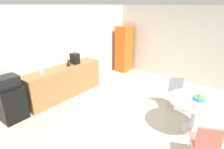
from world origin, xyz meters
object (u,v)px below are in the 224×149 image
object	(u,v)px
mini_fridge	(11,103)
locker_cabinet	(124,49)
chair_coral	(206,141)
chair_gray	(177,90)
coffee_maker	(75,58)
microwave	(6,82)
round_table	(195,106)
mug_white	(68,65)
mug_green	(41,73)
fruit_bowl	(199,98)

from	to	relation	value
mini_fridge	locker_cabinet	xyz separation A→B (m)	(4.53, -0.10, 0.49)
locker_cabinet	chair_coral	distance (m)	5.03
chair_coral	chair_gray	bearing A→B (deg)	33.37
mini_fridge	coffee_maker	bearing A→B (deg)	0.00
microwave	round_table	world-z (taller)	microwave
mini_fridge	coffee_maker	size ratio (longest dim) A/B	2.61
chair_coral	coffee_maker	bearing A→B (deg)	79.95
microwave	chair_gray	distance (m)	4.15
chair_gray	chair_coral	world-z (taller)	same
mug_white	mug_green	size ratio (longest dim) A/B	1.00
mug_white	coffee_maker	world-z (taller)	coffee_maker
mini_fridge	locker_cabinet	distance (m)	4.56
chair_gray	mug_white	size ratio (longest dim) A/B	6.43
locker_cabinet	coffee_maker	xyz separation A→B (m)	(-2.50, 0.10, 0.15)
round_table	coffee_maker	world-z (taller)	coffee_maker
chair_gray	mug_white	distance (m)	3.13
coffee_maker	mug_green	bearing A→B (deg)	-177.26
chair_gray	mug_green	bearing A→B (deg)	126.45
mini_fridge	chair_coral	xyz separation A→B (m)	(1.33, -3.96, 0.10)
fruit_bowl	locker_cabinet	bearing A→B (deg)	56.65
fruit_bowl	coffee_maker	distance (m)	3.60
chair_coral	mug_white	bearing A→B (deg)	84.11
mini_fridge	mug_white	distance (m)	1.81
locker_cabinet	coffee_maker	size ratio (longest dim) A/B	5.70
fruit_bowl	mug_green	distance (m)	3.79
microwave	mug_white	world-z (taller)	microwave
microwave	chair_coral	xyz separation A→B (m)	(1.33, -3.96, -0.44)
mini_fridge	mug_green	xyz separation A→B (m)	(0.84, -0.06, 0.53)
mini_fridge	locker_cabinet	bearing A→B (deg)	-1.26
microwave	fruit_bowl	xyz separation A→B (m)	(2.24, -3.58, -0.16)
microwave	chair_coral	distance (m)	4.20
chair_coral	locker_cabinet	bearing A→B (deg)	50.35
microwave	fruit_bowl	distance (m)	4.23
locker_cabinet	round_table	world-z (taller)	locker_cabinet
coffee_maker	chair_coral	bearing A→B (deg)	-100.05
microwave	fruit_bowl	size ratio (longest dim) A/B	1.99
round_table	chair_coral	size ratio (longest dim) A/B	1.33
locker_cabinet	chair_gray	xyz separation A→B (m)	(-1.59, -2.80, -0.39)
locker_cabinet	coffee_maker	world-z (taller)	locker_cabinet
mug_green	microwave	bearing A→B (deg)	176.11
locker_cabinet	chair_gray	world-z (taller)	locker_cabinet
chair_gray	chair_coral	distance (m)	1.93
locker_cabinet	mug_green	bearing A→B (deg)	179.33
microwave	locker_cabinet	xyz separation A→B (m)	(4.53, -0.10, -0.05)
microwave	mug_white	size ratio (longest dim) A/B	3.72
mini_fridge	coffee_maker	world-z (taller)	coffee_maker
mug_white	coffee_maker	distance (m)	0.32
locker_cabinet	mug_white	xyz separation A→B (m)	(-2.79, 0.06, 0.04)
chair_coral	fruit_bowl	bearing A→B (deg)	22.56
round_table	mug_green	xyz separation A→B (m)	(-1.36, 3.47, 0.33)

